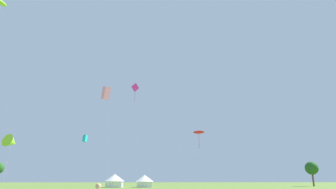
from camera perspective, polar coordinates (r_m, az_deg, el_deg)
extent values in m
cone|color=#99DB2D|center=(58.45, -28.16, -8.17)|extent=(3.02, 3.12, 2.70)
cylinder|color=#B2B2B7|center=(57.82, -28.85, -12.08)|extent=(0.03, 0.76, 8.11)
cube|color=pink|center=(53.06, -11.96, 0.26)|extent=(1.80, 1.90, 2.38)
cylinder|color=#B2B2B7|center=(50.13, -11.71, -8.50)|extent=(1.76, 2.34, 16.57)
ellipsoid|color=red|center=(63.34, 6.01, -7.29)|extent=(2.63, 1.85, 0.91)
cylinder|color=maroon|center=(63.07, 6.07, -9.06)|extent=(0.06, 0.06, 3.01)
cylinder|color=#B2B2B7|center=(62.18, 5.56, -12.50)|extent=(1.48, 0.88, 11.57)
cube|color=#1EB7CC|center=(60.67, -15.84, -8.22)|extent=(0.98, 1.08, 1.41)
cylinder|color=#B2B2B7|center=(59.51, -15.89, -12.75)|extent=(0.94, 1.34, 9.64)
cylinder|color=#B2B2B7|center=(42.40, 2.11, 3.94)|extent=(0.14, 0.58, 32.90)
cube|color=#E02DA3|center=(48.84, -6.39, 1.38)|extent=(1.33, 0.76, 1.47)
cylinder|color=#9D2072|center=(48.43, -6.44, -0.24)|extent=(0.05, 0.05, 2.12)
cylinder|color=#B2B2B7|center=(46.70, -6.08, -8.23)|extent=(1.07, 0.63, 16.53)
ellipsoid|color=#99DB2D|center=(52.14, -29.77, 15.28)|extent=(1.50, 2.37, 0.64)
sphere|color=tan|center=(12.22, -13.41, -16.94)|extent=(0.22, 0.22, 0.22)
cube|color=white|center=(76.06, -10.39, -16.80)|extent=(3.88, 3.88, 1.45)
cone|color=white|center=(76.05, -10.33, -15.61)|extent=(4.84, 4.84, 1.70)
cube|color=white|center=(75.60, -4.61, -17.04)|extent=(3.62, 3.62, 1.36)
cone|color=white|center=(75.59, -4.58, -15.93)|extent=(4.53, 4.53, 1.58)
cylinder|color=brown|center=(95.36, 26.39, -14.59)|extent=(0.44, 0.44, 3.69)
sphere|color=#23561E|center=(95.41, 26.15, -12.73)|extent=(3.65, 3.65, 3.65)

